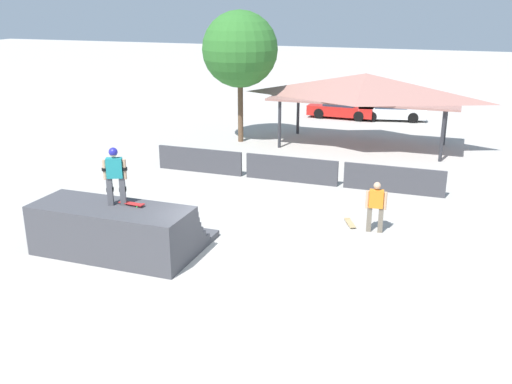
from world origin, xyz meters
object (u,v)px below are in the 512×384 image
at_px(skater_on_deck, 115,172).
at_px(tree_beside_pavilion, 240,49).
at_px(skateboard_on_ground, 350,223).
at_px(skateboard_on_deck, 132,204).
at_px(bystander_walking, 376,204).
at_px(parked_car_red, 341,108).
at_px(parked_car_white, 391,110).

bearing_deg(skater_on_deck, tree_beside_pavilion, 72.59).
bearing_deg(skater_on_deck, skateboard_on_ground, 12.69).
bearing_deg(skater_on_deck, skateboard_on_deck, -13.29).
xyz_separation_m(skater_on_deck, bystander_walking, (6.88, 4.20, -1.56)).
distance_m(skater_on_deck, skateboard_on_ground, 7.93).
height_order(skateboard_on_deck, parked_car_red, skateboard_on_deck).
height_order(skateboard_on_deck, parked_car_white, skateboard_on_deck).
distance_m(bystander_walking, skateboard_on_ground, 1.29).
bearing_deg(parked_car_white, tree_beside_pavilion, -139.90).
xyz_separation_m(skater_on_deck, parked_car_white, (5.00, 23.14, -1.90)).
xyz_separation_m(skateboard_on_ground, parked_car_red, (-4.10, 18.17, 0.54)).
bearing_deg(skateboard_on_ground, tree_beside_pavilion, 12.41).
bearing_deg(skateboard_on_deck, skateboard_on_ground, 44.41).
height_order(skater_on_deck, skateboard_on_deck, skater_on_deck).
bearing_deg(bystander_walking, skateboard_on_deck, 26.27).
distance_m(skateboard_on_deck, skateboard_on_ground, 7.30).
relative_size(skateboard_on_deck, tree_beside_pavilion, 0.12).
height_order(tree_beside_pavilion, parked_car_white, tree_beside_pavilion).
height_order(bystander_walking, tree_beside_pavilion, tree_beside_pavilion).
distance_m(skateboard_on_ground, tree_beside_pavilion, 13.48).
bearing_deg(skater_on_deck, parked_car_white, 53.32).
bearing_deg(skateboard_on_deck, bystander_walking, 38.20).
height_order(skateboard_on_ground, tree_beside_pavilion, tree_beside_pavilion).
xyz_separation_m(skater_on_deck, skateboard_on_deck, (0.45, 0.09, -0.93)).
distance_m(skater_on_deck, parked_car_red, 22.89).
distance_m(skateboard_on_deck, bystander_walking, 7.66).
xyz_separation_m(bystander_walking, tree_beside_pavilion, (-8.68, 10.27, 3.86)).
distance_m(skateboard_on_ground, parked_car_white, 18.62).
height_order(skateboard_on_ground, parked_car_white, parked_car_white).
height_order(skateboard_on_deck, tree_beside_pavilion, tree_beside_pavilion).
bearing_deg(skater_on_deck, bystander_walking, 6.91).
xyz_separation_m(skateboard_on_deck, tree_beside_pavilion, (-2.25, 14.39, 3.23)).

